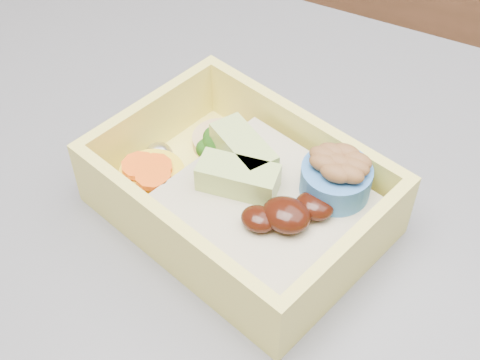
% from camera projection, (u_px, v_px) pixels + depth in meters
% --- Properties ---
extents(bento_box, '(0.23, 0.19, 0.07)m').
position_uv_depth(bento_box, '(249.00, 195.00, 0.48)').
color(bento_box, '#FAEB67').
rests_on(bento_box, island).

